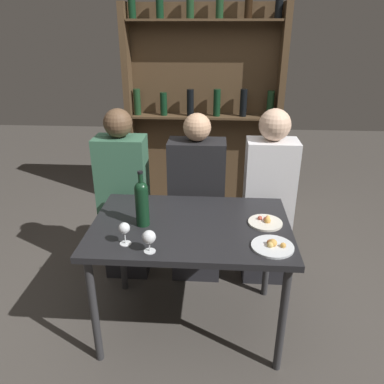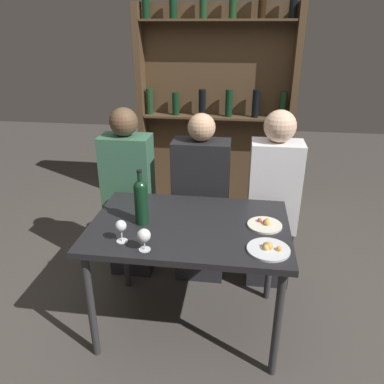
# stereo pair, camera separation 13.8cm
# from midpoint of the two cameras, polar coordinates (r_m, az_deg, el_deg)

# --- Properties ---
(ground_plane) EXTENTS (10.00, 10.00, 0.00)m
(ground_plane) POSITION_cam_midpoint_polar(r_m,az_deg,el_deg) (2.58, -1.80, -19.26)
(ground_plane) COLOR #47423D
(dining_table) EXTENTS (1.13, 0.76, 0.73)m
(dining_table) POSITION_cam_midpoint_polar(r_m,az_deg,el_deg) (2.18, -2.02, -6.58)
(dining_table) COLOR black
(dining_table) RESTS_ON ground_plane
(wine_rack_wall) EXTENTS (1.51, 0.21, 2.07)m
(wine_rack_wall) POSITION_cam_midpoint_polar(r_m,az_deg,el_deg) (3.76, 0.68, 13.23)
(wine_rack_wall) COLOR #4C3823
(wine_rack_wall) RESTS_ON ground_plane
(wine_bottle) EXTENTS (0.08, 0.08, 0.32)m
(wine_bottle) POSITION_cam_midpoint_polar(r_m,az_deg,el_deg) (2.10, -9.52, -1.45)
(wine_bottle) COLOR black
(wine_bottle) RESTS_ON dining_table
(wine_glass_0) EXTENTS (0.06, 0.06, 0.12)m
(wine_glass_0) POSITION_cam_midpoint_polar(r_m,az_deg,el_deg) (1.96, -12.28, -5.60)
(wine_glass_0) COLOR silver
(wine_glass_0) RESTS_ON dining_table
(wine_glass_1) EXTENTS (0.07, 0.07, 0.12)m
(wine_glass_1) POSITION_cam_midpoint_polar(r_m,az_deg,el_deg) (1.88, -8.68, -6.93)
(wine_glass_1) COLOR silver
(wine_glass_1) RESTS_ON dining_table
(food_plate_0) EXTENTS (0.20, 0.20, 0.04)m
(food_plate_0) POSITION_cam_midpoint_polar(r_m,az_deg,el_deg) (2.18, 9.34, -4.55)
(food_plate_0) COLOR silver
(food_plate_0) RESTS_ON dining_table
(food_plate_1) EXTENTS (0.22, 0.22, 0.05)m
(food_plate_1) POSITION_cam_midpoint_polar(r_m,az_deg,el_deg) (1.96, 10.20, -8.11)
(food_plate_1) COLOR silver
(food_plate_1) RESTS_ON dining_table
(seated_person_left) EXTENTS (0.35, 0.22, 1.28)m
(seated_person_left) POSITION_cam_midpoint_polar(r_m,az_deg,el_deg) (2.77, -11.70, -1.36)
(seated_person_left) COLOR #26262B
(seated_person_left) RESTS_ON ground_plane
(seated_person_center) EXTENTS (0.39, 0.22, 1.25)m
(seated_person_center) POSITION_cam_midpoint_polar(r_m,az_deg,el_deg) (2.69, -0.76, -2.07)
(seated_person_center) COLOR #26262B
(seated_person_center) RESTS_ON ground_plane
(seated_person_right) EXTENTS (0.34, 0.22, 1.29)m
(seated_person_right) POSITION_cam_midpoint_polar(r_m,az_deg,el_deg) (2.68, 10.01, -1.74)
(seated_person_right) COLOR #26262B
(seated_person_right) RESTS_ON ground_plane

